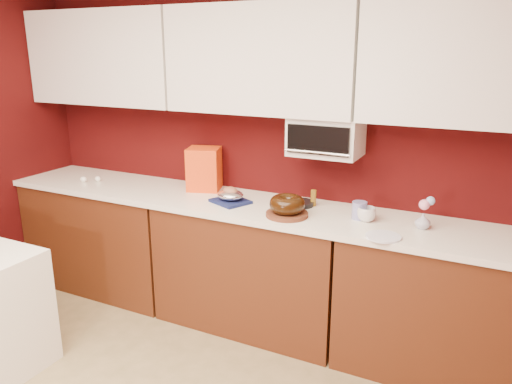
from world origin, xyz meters
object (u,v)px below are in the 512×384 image
object	(u,v)px
bundt_cake	(287,204)
pandoro_box	(204,169)
foil_ham_nest	(230,195)
flower_vase	(423,220)
toaster_oven	(326,136)
blue_jar	(359,210)
coffee_mug	(367,213)

from	to	relation	value
bundt_cake	pandoro_box	world-z (taller)	pandoro_box
foil_ham_nest	flower_vase	xyz separation A→B (m)	(1.26, 0.06, -0.00)
foil_ham_nest	pandoro_box	world-z (taller)	pandoro_box
bundt_cake	flower_vase	world-z (taller)	bundt_cake
toaster_oven	blue_jar	distance (m)	0.53
flower_vase	toaster_oven	bearing A→B (deg)	167.07
foil_ham_nest	coffee_mug	bearing A→B (deg)	2.29
blue_jar	flower_vase	world-z (taller)	blue_jar
pandoro_box	coffee_mug	distance (m)	1.29
bundt_cake	pandoro_box	size ratio (longest dim) A/B	0.71
toaster_oven	coffee_mug	bearing A→B (deg)	-27.04
bundt_cake	foil_ham_nest	xyz separation A→B (m)	(-0.46, 0.09, -0.03)
flower_vase	blue_jar	bearing A→B (deg)	178.73
bundt_cake	foil_ham_nest	bearing A→B (deg)	168.74
foil_ham_nest	coffee_mug	size ratio (longest dim) A/B	1.73
bundt_cake	coffee_mug	distance (m)	0.49
bundt_cake	coffee_mug	xyz separation A→B (m)	(0.47, 0.13, -0.03)
pandoro_box	coffee_mug	xyz separation A→B (m)	(1.27, -0.17, -0.10)
foil_ham_nest	pandoro_box	xyz separation A→B (m)	(-0.34, 0.21, 0.10)
bundt_cake	flower_vase	xyz separation A→B (m)	(0.80, 0.15, -0.03)
coffee_mug	bundt_cake	bearing A→B (deg)	-164.70
flower_vase	foil_ham_nest	bearing A→B (deg)	-177.47
pandoro_box	blue_jar	xyz separation A→B (m)	(1.22, -0.14, -0.10)
bundt_cake	toaster_oven	bearing A→B (deg)	65.19
blue_jar	coffee_mug	bearing A→B (deg)	-27.29
toaster_oven	bundt_cake	size ratio (longest dim) A/B	2.00
toaster_oven	pandoro_box	bearing A→B (deg)	-180.00
bundt_cake	blue_jar	xyz separation A→B (m)	(0.42, 0.16, -0.03)
toaster_oven	foil_ham_nest	world-z (taller)	toaster_oven
coffee_mug	flower_vase	bearing A→B (deg)	3.20
toaster_oven	flower_vase	xyz separation A→B (m)	(0.66, -0.15, -0.42)
toaster_oven	coffee_mug	xyz separation A→B (m)	(0.33, -0.17, -0.42)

